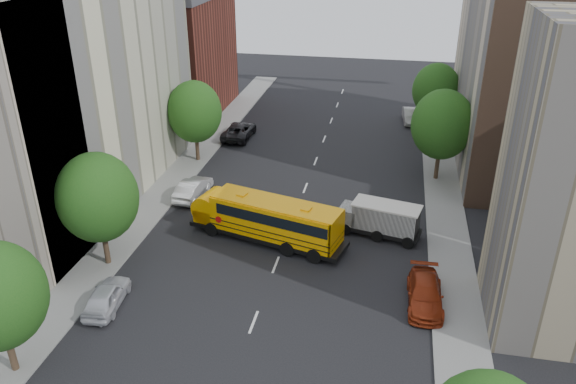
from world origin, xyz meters
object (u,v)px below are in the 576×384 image
(school_bus, at_px, (266,217))
(parked_car_5, at_px, (411,116))
(street_tree_1, at_px, (98,198))
(street_tree_4, at_px, (442,125))
(parked_car_0, at_px, (107,296))
(street_tree_5, at_px, (436,90))
(parked_car_1, at_px, (193,188))
(safari_truck, at_px, (380,218))
(parked_car_2, at_px, (239,131))
(street_tree_2, at_px, (195,112))
(parked_car_3, at_px, (425,294))

(school_bus, distance_m, parked_car_5, 29.93)
(street_tree_1, distance_m, street_tree_4, 28.43)
(street_tree_1, height_order, parked_car_0, street_tree_1)
(school_bus, bearing_deg, street_tree_5, 78.71)
(street_tree_1, bearing_deg, parked_car_1, 78.23)
(safari_truck, height_order, parked_car_2, safari_truck)
(parked_car_5, bearing_deg, street_tree_5, -60.83)
(street_tree_1, relative_size, street_tree_4, 0.98)
(street_tree_5, bearing_deg, street_tree_2, -151.39)
(street_tree_2, bearing_deg, school_bus, -53.31)
(school_bus, height_order, parked_car_0, school_bus)
(street_tree_4, height_order, parked_car_2, street_tree_4)
(school_bus, xyz_separation_m, parked_car_3, (10.96, -5.44, -1.10))
(street_tree_2, height_order, street_tree_5, street_tree_2)
(street_tree_2, xyz_separation_m, street_tree_4, (22.00, 0.00, 0.25))
(street_tree_1, xyz_separation_m, parked_car_0, (2.13, -4.23, -4.22))
(street_tree_1, xyz_separation_m, school_bus, (9.64, 5.07, -3.13))
(parked_car_2, bearing_deg, school_bus, 111.69)
(street_tree_1, bearing_deg, parked_car_5, 59.18)
(parked_car_1, bearing_deg, safari_truck, 172.69)
(street_tree_1, xyz_separation_m, street_tree_4, (22.00, 18.00, 0.12))
(parked_car_5, bearing_deg, street_tree_2, -147.89)
(street_tree_4, distance_m, school_bus, 18.19)
(safari_truck, bearing_deg, parked_car_3, -55.52)
(street_tree_2, xyz_separation_m, street_tree_5, (22.00, 12.00, -0.12))
(street_tree_4, relative_size, school_bus, 0.68)
(street_tree_2, height_order, parked_car_0, street_tree_2)
(street_tree_1, distance_m, street_tree_2, 18.00)
(safari_truck, bearing_deg, street_tree_5, 91.56)
(street_tree_4, xyz_separation_m, parked_car_5, (-2.20, 15.19, -4.33))
(school_bus, relative_size, parked_car_1, 2.50)
(street_tree_5, distance_m, safari_truck, 23.38)
(street_tree_4, distance_m, parked_car_5, 15.95)
(street_tree_1, height_order, parked_car_2, street_tree_1)
(street_tree_5, bearing_deg, street_tree_1, -126.25)
(street_tree_4, relative_size, parked_car_0, 1.88)
(school_bus, xyz_separation_m, parked_car_1, (-7.44, 5.49, -1.05))
(school_bus, bearing_deg, parked_car_3, -11.29)
(street_tree_2, xyz_separation_m, safari_truck, (17.53, -10.70, -3.48))
(street_tree_1, distance_m, school_bus, 11.33)
(safari_truck, height_order, parked_car_3, safari_truck)
(street_tree_5, relative_size, parked_car_0, 1.74)
(street_tree_5, relative_size, parked_car_1, 1.59)
(safari_truck, height_order, parked_car_5, safari_truck)
(street_tree_2, relative_size, street_tree_4, 0.95)
(street_tree_5, distance_m, parked_car_0, 39.77)
(street_tree_1, xyz_separation_m, street_tree_5, (22.00, 30.00, -0.25))
(parked_car_5, bearing_deg, parked_car_3, -94.03)
(safari_truck, relative_size, parked_car_2, 1.10)
(street_tree_1, height_order, street_tree_4, street_tree_4)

